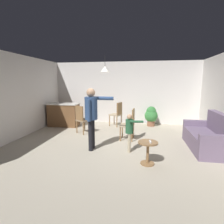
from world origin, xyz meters
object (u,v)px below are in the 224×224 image
(dining_chair_centre_back, at_px, (129,123))
(spare_remote_on_table, at_px, (150,142))
(person_adult, at_px, (92,112))
(potted_plant_corner, at_px, (151,115))
(dining_chair_near_wall, at_px, (117,113))
(side_table_by_couch, at_px, (148,150))
(kitchen_counter, at_px, (64,115))
(dining_chair_by_counter, at_px, (82,118))
(couch_floral, at_px, (208,137))
(person_child, at_px, (130,129))

(dining_chair_centre_back, relative_size, spare_remote_on_table, 7.69)
(person_adult, xyz_separation_m, potted_plant_corner, (1.69, 2.99, -0.58))
(dining_chair_near_wall, bearing_deg, side_table_by_couch, -137.57)
(dining_chair_near_wall, bearing_deg, dining_chair_centre_back, -136.48)
(kitchen_counter, distance_m, potted_plant_corner, 3.65)
(side_table_by_couch, relative_size, spare_remote_on_table, 4.00)
(person_adult, bearing_deg, potted_plant_corner, 151.75)
(dining_chair_by_counter, bearing_deg, side_table_by_couch, -11.37)
(dining_chair_centre_back, height_order, spare_remote_on_table, dining_chair_centre_back)
(dining_chair_near_wall, xyz_separation_m, dining_chair_centre_back, (0.64, -1.75, 0.00))
(potted_plant_corner, bearing_deg, dining_chair_by_counter, -147.90)
(dining_chair_by_counter, distance_m, spare_remote_on_table, 3.12)
(potted_plant_corner, bearing_deg, side_table_by_couch, -93.55)
(spare_remote_on_table, bearing_deg, kitchen_counter, 137.94)
(couch_floral, height_order, potted_plant_corner, couch_floral)
(couch_floral, distance_m, person_adult, 3.24)
(side_table_by_couch, bearing_deg, couch_floral, 36.42)
(kitchen_counter, bearing_deg, side_table_by_couch, -42.10)
(couch_floral, height_order, side_table_by_couch, couch_floral)
(dining_chair_centre_back, bearing_deg, kitchen_counter, 67.61)
(person_adult, height_order, dining_chair_near_wall, person_adult)
(dining_chair_by_counter, distance_m, dining_chair_near_wall, 1.67)
(couch_floral, xyz_separation_m, potted_plant_corner, (-1.42, 2.42, 0.12))
(side_table_by_couch, height_order, dining_chair_centre_back, dining_chair_centre_back)
(dining_chair_by_counter, xyz_separation_m, potted_plant_corner, (2.47, 1.55, -0.09))
(kitchen_counter, distance_m, dining_chair_by_counter, 1.48)
(potted_plant_corner, height_order, spare_remote_on_table, potted_plant_corner)
(potted_plant_corner, bearing_deg, dining_chair_near_wall, -169.54)
(kitchen_counter, distance_m, spare_remote_on_table, 4.60)
(dining_chair_near_wall, distance_m, dining_chair_centre_back, 1.86)
(dining_chair_near_wall, height_order, potted_plant_corner, dining_chair_near_wall)
(person_child, xyz_separation_m, dining_chair_centre_back, (-0.08, 0.97, -0.08))
(dining_chair_near_wall, bearing_deg, couch_floral, -104.18)
(dining_chair_near_wall, height_order, dining_chair_centre_back, same)
(couch_floral, height_order, person_child, person_child)
(person_child, relative_size, dining_chair_by_counter, 1.00)
(side_table_by_couch, bearing_deg, dining_chair_by_counter, 136.93)
(kitchen_counter, distance_m, dining_chair_centre_back, 3.17)
(side_table_by_couch, bearing_deg, potted_plant_corner, 86.45)
(side_table_by_couch, xyz_separation_m, person_child, (-0.45, 0.66, 0.30))
(potted_plant_corner, distance_m, spare_remote_on_table, 3.68)
(dining_chair_near_wall, height_order, spare_remote_on_table, dining_chair_near_wall)
(couch_floral, relative_size, person_child, 1.79)
(kitchen_counter, height_order, dining_chair_near_wall, dining_chair_near_wall)
(dining_chair_centre_back, bearing_deg, couch_floral, -96.87)
(dining_chair_near_wall, bearing_deg, person_child, -141.81)
(couch_floral, bearing_deg, dining_chair_by_counter, 77.51)
(side_table_by_couch, relative_size, potted_plant_corner, 0.63)
(kitchen_counter, xyz_separation_m, side_table_by_couch, (3.37, -3.05, -0.15))
(couch_floral, xyz_separation_m, dining_chair_centre_back, (-2.18, 0.42, 0.21))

